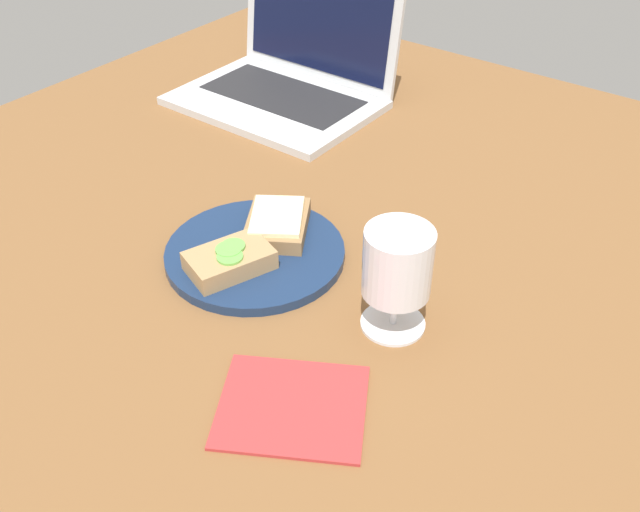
# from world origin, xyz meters

# --- Properties ---
(wooden_table) EXTENTS (1.40, 1.40, 0.03)m
(wooden_table) POSITION_xyz_m (0.00, 0.00, 0.01)
(wooden_table) COLOR brown
(wooden_table) RESTS_ON ground
(plate) EXTENTS (0.23, 0.23, 0.01)m
(plate) POSITION_xyz_m (-0.05, -0.06, 0.04)
(plate) COLOR navy
(plate) RESTS_ON wooden_table
(sandwich_with_cucumber) EXTENTS (0.09, 0.12, 0.03)m
(sandwich_with_cucumber) POSITION_xyz_m (-0.05, -0.11, 0.06)
(sandwich_with_cucumber) COLOR #A88456
(sandwich_with_cucumber) RESTS_ON plate
(sandwich_with_cheese) EXTENTS (0.12, 0.13, 0.03)m
(sandwich_with_cheese) POSITION_xyz_m (-0.05, -0.01, 0.06)
(sandwich_with_cheese) COLOR #937047
(sandwich_with_cheese) RESTS_ON plate
(wine_glass) EXTENTS (0.08, 0.08, 0.13)m
(wine_glass) POSITION_xyz_m (0.16, -0.06, 0.11)
(wine_glass) COLOR white
(wine_glass) RESTS_ON wooden_table
(laptop) EXTENTS (0.34, 0.27, 0.22)m
(laptop) POSITION_xyz_m (-0.31, 0.34, 0.08)
(laptop) COLOR silver
(laptop) RESTS_ON wooden_table
(napkin) EXTENTS (0.19, 0.18, 0.00)m
(napkin) POSITION_xyz_m (0.14, -0.23, 0.03)
(napkin) COLOR #B23333
(napkin) RESTS_ON wooden_table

